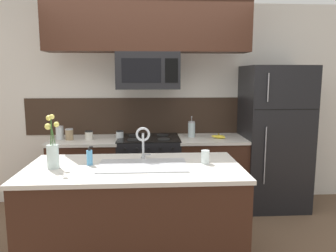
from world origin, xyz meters
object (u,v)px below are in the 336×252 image
storage_jar_short (89,135)px  storage_jar_squat (120,135)px  refrigerator (273,137)px  storage_jar_medium (69,134)px  flower_vase (53,153)px  microwave (148,71)px  storage_jar_tall (60,133)px  drinking_glass (205,157)px  stove_range (149,173)px  dish_soap_bottle (90,157)px  french_press (192,129)px  sink_faucet (143,139)px  banana_bunch (219,137)px

storage_jar_short → storage_jar_squat: bearing=5.8°
refrigerator → storage_jar_short: 2.31m
storage_jar_medium → flower_vase: 1.25m
microwave → storage_jar_tall: microwave is taller
drinking_glass → flower_vase: size_ratio=0.26×
stove_range → dish_soap_bottle: 1.40m
flower_vase → microwave: bearing=57.2°
french_press → sink_faucet: bearing=-118.7°
sink_faucet → drinking_glass: (0.55, -0.17, -0.14)m
sink_faucet → dish_soap_bottle: (-0.46, -0.16, -0.13)m
refrigerator → storage_jar_medium: 2.55m
drinking_glass → flower_vase: flower_vase is taller
microwave → storage_jar_medium: 1.22m
microwave → dish_soap_bottle: bearing=-113.8°
stove_range → french_press: 0.77m
storage_jar_tall → storage_jar_squat: size_ratio=1.63×
microwave → storage_jar_squat: 0.85m
stove_range → sink_faucet: size_ratio=3.04×
storage_jar_short → flower_vase: flower_vase is taller
stove_range → dish_soap_bottle: dish_soap_bottle is taller
storage_jar_short → sink_faucet: size_ratio=0.35×
storage_jar_tall → stove_range: bearing=-1.2°
french_press → storage_jar_squat: bearing=-176.5°
storage_jar_tall → banana_bunch: bearing=-2.4°
sink_faucet → flower_vase: 0.79m
refrigerator → banana_bunch: size_ratio=9.49×
storage_jar_squat → french_press: bearing=3.5°
microwave → storage_jar_squat: microwave is taller
flower_vase → stove_range: bearing=57.6°
banana_bunch → sink_faucet: 1.35m
stove_range → sink_faucet: bearing=-93.0°
refrigerator → drinking_glass: size_ratio=15.17×
sink_faucet → flower_vase: bearing=-162.6°
storage_jar_medium → french_press: 1.50m
storage_jar_medium → sink_faucet: bearing=-47.9°
refrigerator → sink_faucet: refrigerator is taller
refrigerator → dish_soap_bottle: size_ratio=10.90×
storage_jar_squat → drinking_glass: (0.85, -1.21, 0.01)m
sink_faucet → banana_bunch: bearing=46.6°
storage_jar_squat → banana_bunch: storage_jar_squat is taller
storage_jar_tall → storage_jar_short: storage_jar_tall is taller
stove_range → refrigerator: 1.65m
storage_jar_tall → sink_faucet: bearing=-45.6°
stove_range → storage_jar_short: 0.88m
refrigerator → french_press: size_ratio=6.74×
storage_jar_tall → storage_jar_short: 0.37m
stove_range → storage_jar_squat: (-0.35, 0.00, 0.50)m
storage_jar_medium → french_press: bearing=3.4°
stove_range → flower_vase: (-0.81, -1.27, 0.58)m
flower_vase → storage_jar_squat: bearing=70.5°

